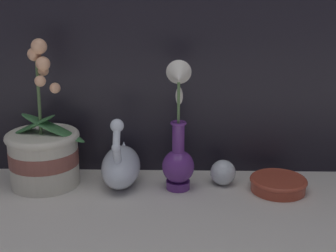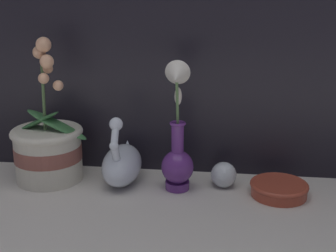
# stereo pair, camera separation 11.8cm
# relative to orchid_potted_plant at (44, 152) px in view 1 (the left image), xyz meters

# --- Properties ---
(ground_plane) EXTENTS (2.80, 2.80, 0.00)m
(ground_plane) POSITION_rel_orchid_potted_plant_xyz_m (0.30, -0.11, -0.09)
(ground_plane) COLOR beige
(orchid_potted_plant) EXTENTS (0.22, 0.19, 0.38)m
(orchid_potted_plant) POSITION_rel_orchid_potted_plant_xyz_m (0.00, 0.00, 0.00)
(orchid_potted_plant) COLOR beige
(orchid_potted_plant) RESTS_ON ground_plane
(swan_figurine) EXTENTS (0.10, 0.19, 0.20)m
(swan_figurine) POSITION_rel_orchid_potted_plant_xyz_m (0.20, 0.00, -0.03)
(swan_figurine) COLOR silver
(swan_figurine) RESTS_ON ground_plane
(blue_vase) EXTENTS (0.08, 0.11, 0.34)m
(blue_vase) POSITION_rel_orchid_potted_plant_xyz_m (0.35, -0.03, 0.03)
(blue_vase) COLOR #602D7F
(blue_vase) RESTS_ON ground_plane
(glass_sphere) EXTENTS (0.07, 0.07, 0.07)m
(glass_sphere) POSITION_rel_orchid_potted_plant_xyz_m (0.47, 0.01, -0.06)
(glass_sphere) COLOR silver
(glass_sphere) RESTS_ON ground_plane
(amber_dish) EXTENTS (0.15, 0.15, 0.03)m
(amber_dish) POSITION_rel_orchid_potted_plant_xyz_m (0.61, -0.03, -0.07)
(amber_dish) COLOR #A8422D
(amber_dish) RESTS_ON ground_plane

